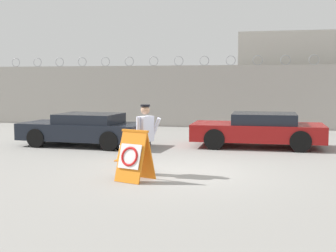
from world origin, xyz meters
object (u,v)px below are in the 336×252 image
traffic_cone_near (122,149)px  traffic_cone_mid (127,156)px  barricade_sign (134,155)px  parked_car_front_coupe (85,129)px  parked_car_rear_sedan (259,129)px  security_guard (145,136)px

traffic_cone_near → traffic_cone_mid: bearing=-65.6°
barricade_sign → parked_car_front_coupe: bearing=142.2°
parked_car_front_coupe → parked_car_rear_sedan: bearing=-166.7°
barricade_sign → parked_car_front_coupe: size_ratio=0.26×
traffic_cone_mid → parked_car_rear_sedan: parked_car_rear_sedan is taller
security_guard → traffic_cone_near: size_ratio=2.46×
parked_car_rear_sedan → traffic_cone_mid: bearing=56.3°
security_guard → parked_car_front_coupe: (-3.44, 4.26, -0.36)m
traffic_cone_near → parked_car_rear_sedan: size_ratio=0.16×
traffic_cone_near → parked_car_rear_sedan: bearing=45.2°
traffic_cone_near → traffic_cone_mid: size_ratio=0.94×
barricade_sign → security_guard: (0.06, 0.75, 0.36)m
traffic_cone_near → parked_car_front_coupe: bearing=131.0°
traffic_cone_near → barricade_sign: bearing=-65.1°
barricade_sign → traffic_cone_near: bearing=133.1°
barricade_sign → traffic_cone_mid: size_ratio=1.59×
traffic_cone_mid → security_guard: bearing=-35.2°
barricade_sign → traffic_cone_mid: (-0.56, 1.19, -0.22)m
barricade_sign → security_guard: security_guard is taller
security_guard → parked_car_front_coupe: bearing=61.8°
security_guard → parked_car_rear_sedan: bearing=-1.9°
parked_car_rear_sedan → security_guard: bearing=63.7°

